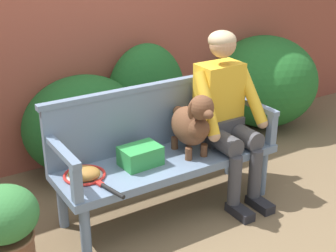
# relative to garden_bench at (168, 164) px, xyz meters

# --- Properties ---
(ground_plane) EXTENTS (40.00, 40.00, 0.00)m
(ground_plane) POSITION_rel_garden_bench_xyz_m (0.00, 0.00, -0.38)
(ground_plane) COLOR brown
(brick_garden_fence) EXTENTS (8.00, 0.30, 2.18)m
(brick_garden_fence) POSITION_rel_garden_bench_xyz_m (0.00, 1.33, 0.71)
(brick_garden_fence) COLOR brown
(brick_garden_fence) RESTS_ON ground
(hedge_bush_mid_right) EXTENTS (0.78, 0.54, 1.04)m
(hedge_bush_mid_right) POSITION_rel_garden_bench_xyz_m (0.39, 0.99, 0.14)
(hedge_bush_mid_right) COLOR #194C1E
(hedge_bush_mid_right) RESTS_ON ground
(hedge_bush_far_right) EXTENTS (1.05, 0.80, 0.86)m
(hedge_bush_far_right) POSITION_rel_garden_bench_xyz_m (-0.27, 0.94, 0.05)
(hedge_bush_far_right) COLOR #194C1E
(hedge_bush_far_right) RESTS_ON ground
(hedge_bush_mid_left) EXTENTS (1.12, 1.11, 0.96)m
(hedge_bush_mid_left) POSITION_rel_garden_bench_xyz_m (1.78, 0.93, 0.10)
(hedge_bush_mid_left) COLOR #1E5B23
(hedge_bush_mid_left) RESTS_ON ground
(garden_bench) EXTENTS (1.68, 0.54, 0.44)m
(garden_bench) POSITION_rel_garden_bench_xyz_m (0.00, 0.00, 0.00)
(garden_bench) COLOR slate
(garden_bench) RESTS_ON ground
(bench_backrest) EXTENTS (1.72, 0.06, 0.50)m
(bench_backrest) POSITION_rel_garden_bench_xyz_m (0.00, 0.24, 0.31)
(bench_backrest) COLOR slate
(bench_backrest) RESTS_ON garden_bench
(bench_armrest_left_end) EXTENTS (0.06, 0.54, 0.28)m
(bench_armrest_left_end) POSITION_rel_garden_bench_xyz_m (-0.80, -0.09, 0.26)
(bench_armrest_left_end) COLOR slate
(bench_armrest_left_end) RESTS_ON garden_bench
(bench_armrest_right_end) EXTENTS (0.06, 0.54, 0.28)m
(bench_armrest_right_end) POSITION_rel_garden_bench_xyz_m (0.80, -0.09, 0.26)
(bench_armrest_right_end) COLOR slate
(bench_armrest_right_end) RESTS_ON garden_bench
(person_seated) EXTENTS (0.56, 0.67, 1.31)m
(person_seated) POSITION_rel_garden_bench_xyz_m (0.50, -0.02, 0.33)
(person_seated) COLOR black
(person_seated) RESTS_ON ground
(dog_on_bench) EXTENTS (0.26, 0.50, 0.50)m
(dog_on_bench) POSITION_rel_garden_bench_xyz_m (0.18, -0.05, 0.31)
(dog_on_bench) COLOR brown
(dog_on_bench) RESTS_ON garden_bench
(tennis_racket) EXTENTS (0.35, 0.58, 0.03)m
(tennis_racket) POSITION_rel_garden_bench_xyz_m (-0.63, 0.03, 0.07)
(tennis_racket) COLOR red
(tennis_racket) RESTS_ON garden_bench
(baseball_glove) EXTENTS (0.28, 0.26, 0.09)m
(baseball_glove) POSITION_rel_garden_bench_xyz_m (-0.65, 0.02, 0.10)
(baseball_glove) COLOR #9E6B2D
(baseball_glove) RESTS_ON garden_bench
(sports_bag) EXTENTS (0.29, 0.21, 0.14)m
(sports_bag) POSITION_rel_garden_bench_xyz_m (-0.23, 0.01, 0.13)
(sports_bag) COLOR #2D8E42
(sports_bag) RESTS_ON garden_bench
(potted_plant) EXTENTS (0.42, 0.42, 0.59)m
(potted_plant) POSITION_rel_garden_bench_xyz_m (-1.22, -0.09, -0.05)
(potted_plant) COLOR brown
(potted_plant) RESTS_ON ground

